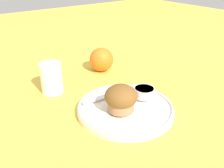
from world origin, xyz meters
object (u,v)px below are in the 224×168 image
at_px(muffin, 121,98).
at_px(orange_fruit, 101,60).
at_px(juice_glass, 51,78).
at_px(butter_knife, 117,93).

distance_m(muffin, orange_fruit, 0.29).
height_order(muffin, juice_glass, juice_glass).
xyz_separation_m(muffin, juice_glass, (-0.08, 0.21, -0.01)).
height_order(muffin, orange_fruit, muffin).
bearing_deg(orange_fruit, juice_glass, -167.62).
bearing_deg(orange_fruit, muffin, -115.46).
distance_m(muffin, butter_knife, 0.09).
bearing_deg(butter_knife, muffin, -115.24).
bearing_deg(muffin, orange_fruit, 64.54).
relative_size(muffin, orange_fruit, 0.96).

